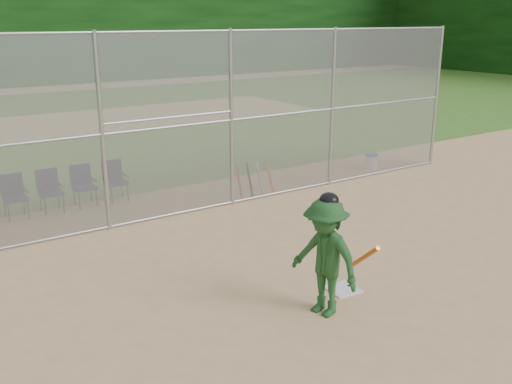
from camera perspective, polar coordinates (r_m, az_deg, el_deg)
ground at (r=9.22m, az=8.81°, el=-10.37°), size 100.00×100.00×0.00m
grass_strip at (r=24.96m, az=-20.31°, el=6.27°), size 100.00×100.00×0.00m
dirt_patch_far at (r=24.96m, az=-20.31°, el=6.27°), size 24.00×24.00×0.00m
backstop_fence at (r=12.50m, az=-6.43°, el=7.05°), size 16.09×0.09×4.00m
home_plate at (r=9.45m, az=8.68°, el=-9.57°), size 0.52×0.52×0.02m
batter_at_plate at (r=8.35m, az=6.92°, el=-6.44°), size 0.95×1.38×1.87m
water_cooler at (r=16.85m, az=11.42°, el=3.03°), size 0.37×0.37×0.46m
spare_bats at (r=14.01m, az=-0.13°, el=1.28°), size 0.96×0.38×0.83m
chair_2 at (r=13.43m, az=-22.96°, el=-0.50°), size 0.54×0.52×0.96m
chair_3 at (r=13.57m, az=-19.84°, el=0.03°), size 0.54×0.52×0.96m
chair_4 at (r=13.76m, az=-16.79°, el=0.54°), size 0.54×0.52×0.96m
chair_5 at (r=13.98m, az=-13.82°, el=1.04°), size 0.54×0.52×0.96m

